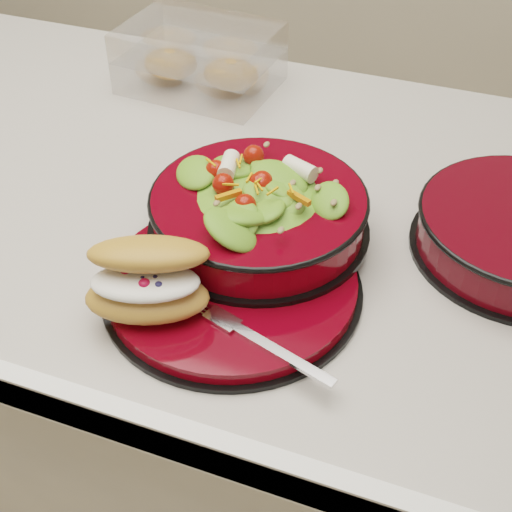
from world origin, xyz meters
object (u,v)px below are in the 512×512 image
(island_counter, at_px, (201,391))
(dinner_plate, at_px, (233,285))
(salad_bowl, at_px, (259,204))
(croissant, at_px, (148,280))
(pastry_box, at_px, (200,59))
(fork, at_px, (263,343))

(island_counter, xyz_separation_m, dinner_plate, (0.14, -0.18, 0.46))
(salad_bowl, height_order, croissant, salad_bowl)
(croissant, relative_size, pastry_box, 0.60)
(dinner_plate, xyz_separation_m, pastry_box, (-0.22, 0.42, 0.03))
(island_counter, relative_size, pastry_box, 5.22)
(dinner_plate, distance_m, fork, 0.10)
(island_counter, relative_size, croissant, 8.76)
(croissant, bearing_deg, dinner_plate, 27.71)
(salad_bowl, xyz_separation_m, croissant, (-0.06, -0.15, -0.00))
(dinner_plate, distance_m, salad_bowl, 0.10)
(island_counter, bearing_deg, salad_bowl, -33.42)
(island_counter, distance_m, fork, 0.57)
(salad_bowl, relative_size, fork, 1.70)
(pastry_box, bearing_deg, island_counter, -67.31)
(dinner_plate, bearing_deg, croissant, -132.36)
(croissant, xyz_separation_m, pastry_box, (-0.16, 0.49, -0.01))
(dinner_plate, relative_size, fork, 1.88)
(salad_bowl, bearing_deg, croissant, -111.25)
(croissant, distance_m, fork, 0.13)
(dinner_plate, height_order, pastry_box, pastry_box)
(fork, distance_m, pastry_box, 0.57)
(dinner_plate, distance_m, croissant, 0.10)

